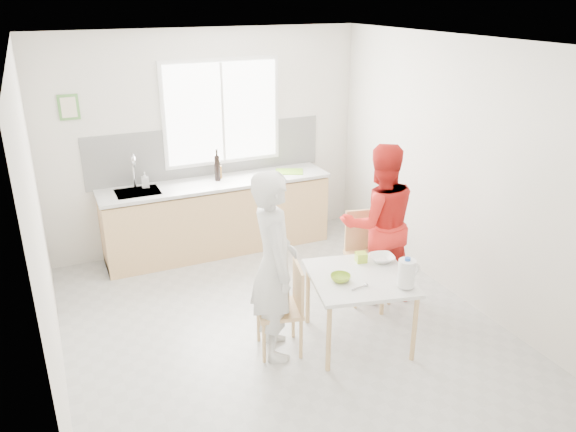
{
  "coord_description": "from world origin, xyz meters",
  "views": [
    {
      "loc": [
        -1.88,
        -4.37,
        3.09
      ],
      "look_at": [
        0.18,
        0.2,
        1.07
      ],
      "focal_mm": 35.0,
      "sensor_mm": 36.0,
      "label": 1
    }
  ],
  "objects_px": {
    "chair_far": "(367,251)",
    "bowl_white": "(382,258)",
    "dining_table": "(360,283)",
    "person_red": "(379,223)",
    "wine_bottle_a": "(217,168)",
    "chair_left": "(286,305)",
    "bowl_green": "(340,278)",
    "milk_jug": "(407,273)",
    "wine_bottle_b": "(218,166)",
    "person_white": "(274,266)"
  },
  "relations": [
    {
      "from": "chair_far",
      "to": "person_red",
      "type": "height_order",
      "value": "person_red"
    },
    {
      "from": "person_red",
      "to": "dining_table",
      "type": "bearing_deg",
      "value": 59.74
    },
    {
      "from": "chair_far",
      "to": "person_white",
      "type": "height_order",
      "value": "person_white"
    },
    {
      "from": "dining_table",
      "to": "wine_bottle_b",
      "type": "bearing_deg",
      "value": 101.12
    },
    {
      "from": "person_red",
      "to": "wine_bottle_b",
      "type": "relative_size",
      "value": 5.67
    },
    {
      "from": "bowl_white",
      "to": "wine_bottle_b",
      "type": "relative_size",
      "value": 0.78
    },
    {
      "from": "dining_table",
      "to": "bowl_white",
      "type": "bearing_deg",
      "value": 26.89
    },
    {
      "from": "dining_table",
      "to": "person_red",
      "type": "height_order",
      "value": "person_red"
    },
    {
      "from": "person_red",
      "to": "wine_bottle_a",
      "type": "bearing_deg",
      "value": -45.19
    },
    {
      "from": "bowl_green",
      "to": "milk_jug",
      "type": "xyz_separation_m",
      "value": [
        0.46,
        -0.34,
        0.12
      ]
    },
    {
      "from": "dining_table",
      "to": "chair_left",
      "type": "xyz_separation_m",
      "value": [
        -0.67,
        0.15,
        -0.15
      ]
    },
    {
      "from": "dining_table",
      "to": "milk_jug",
      "type": "relative_size",
      "value": 3.97
    },
    {
      "from": "bowl_green",
      "to": "wine_bottle_a",
      "type": "relative_size",
      "value": 0.57
    },
    {
      "from": "bowl_white",
      "to": "wine_bottle_a",
      "type": "xyz_separation_m",
      "value": [
        -0.89,
        2.32,
        0.37
      ]
    },
    {
      "from": "bowl_green",
      "to": "wine_bottle_b",
      "type": "distance_m",
      "value": 2.64
    },
    {
      "from": "bowl_green",
      "to": "wine_bottle_a",
      "type": "height_order",
      "value": "wine_bottle_a"
    },
    {
      "from": "person_white",
      "to": "chair_left",
      "type": "bearing_deg",
      "value": -90.0
    },
    {
      "from": "chair_left",
      "to": "person_red",
      "type": "height_order",
      "value": "person_red"
    },
    {
      "from": "person_red",
      "to": "wine_bottle_a",
      "type": "xyz_separation_m",
      "value": [
        -1.15,
        1.85,
        0.23
      ]
    },
    {
      "from": "person_red",
      "to": "wine_bottle_a",
      "type": "distance_m",
      "value": 2.19
    },
    {
      "from": "chair_far",
      "to": "bowl_white",
      "type": "bearing_deg",
      "value": -95.0
    },
    {
      "from": "chair_left",
      "to": "milk_jug",
      "type": "height_order",
      "value": "milk_jug"
    },
    {
      "from": "chair_far",
      "to": "person_white",
      "type": "xyz_separation_m",
      "value": [
        -1.29,
        -0.55,
        0.35
      ]
    },
    {
      "from": "chair_left",
      "to": "milk_jug",
      "type": "bearing_deg",
      "value": 74.55
    },
    {
      "from": "bowl_green",
      "to": "dining_table",
      "type": "bearing_deg",
      "value": 1.12
    },
    {
      "from": "chair_far",
      "to": "person_white",
      "type": "bearing_deg",
      "value": -144.24
    },
    {
      "from": "wine_bottle_b",
      "to": "person_white",
      "type": "bearing_deg",
      "value": -96.18
    },
    {
      "from": "dining_table",
      "to": "milk_jug",
      "type": "distance_m",
      "value": 0.48
    },
    {
      "from": "bowl_white",
      "to": "milk_jug",
      "type": "distance_m",
      "value": 0.54
    },
    {
      "from": "person_red",
      "to": "chair_left",
      "type": "bearing_deg",
      "value": 34.07
    },
    {
      "from": "bowl_green",
      "to": "wine_bottle_b",
      "type": "xyz_separation_m",
      "value": [
        -0.3,
        2.59,
        0.36
      ]
    },
    {
      "from": "person_red",
      "to": "bowl_green",
      "type": "xyz_separation_m",
      "value": [
        -0.81,
        -0.65,
        -0.14
      ]
    },
    {
      "from": "person_red",
      "to": "bowl_white",
      "type": "bearing_deg",
      "value": 74.11
    },
    {
      "from": "chair_left",
      "to": "wine_bottle_a",
      "type": "xyz_separation_m",
      "value": [
        0.13,
        2.34,
        0.61
      ]
    },
    {
      "from": "dining_table",
      "to": "wine_bottle_a",
      "type": "relative_size",
      "value": 3.32
    },
    {
      "from": "chair_left",
      "to": "bowl_green",
      "type": "bearing_deg",
      "value": 84.13
    },
    {
      "from": "bowl_white",
      "to": "person_red",
      "type": "bearing_deg",
      "value": 61.2
    },
    {
      "from": "milk_jug",
      "to": "wine_bottle_a",
      "type": "distance_m",
      "value": 2.96
    },
    {
      "from": "chair_left",
      "to": "person_white",
      "type": "distance_m",
      "value": 0.42
    },
    {
      "from": "bowl_green",
      "to": "bowl_white",
      "type": "xyz_separation_m",
      "value": [
        0.55,
        0.18,
        0.0
      ]
    },
    {
      "from": "milk_jug",
      "to": "wine_bottle_a",
      "type": "height_order",
      "value": "wine_bottle_a"
    },
    {
      "from": "dining_table",
      "to": "chair_far",
      "type": "distance_m",
      "value": 0.9
    },
    {
      "from": "chair_left",
      "to": "bowl_white",
      "type": "relative_size",
      "value": 3.62
    },
    {
      "from": "chair_left",
      "to": "wine_bottle_a",
      "type": "relative_size",
      "value": 2.64
    },
    {
      "from": "person_red",
      "to": "milk_jug",
      "type": "xyz_separation_m",
      "value": [
        -0.35,
        -0.99,
        -0.02
      ]
    },
    {
      "from": "wine_bottle_a",
      "to": "wine_bottle_b",
      "type": "bearing_deg",
      "value": 70.19
    },
    {
      "from": "person_white",
      "to": "wine_bottle_a",
      "type": "distance_m",
      "value": 2.34
    },
    {
      "from": "dining_table",
      "to": "bowl_green",
      "type": "xyz_separation_m",
      "value": [
        -0.21,
        -0.0,
        0.1
      ]
    },
    {
      "from": "person_red",
      "to": "chair_far",
      "type": "bearing_deg",
      "value": -29.63
    },
    {
      "from": "dining_table",
      "to": "wine_bottle_a",
      "type": "xyz_separation_m",
      "value": [
        -0.54,
        2.5,
        0.47
      ]
    }
  ]
}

